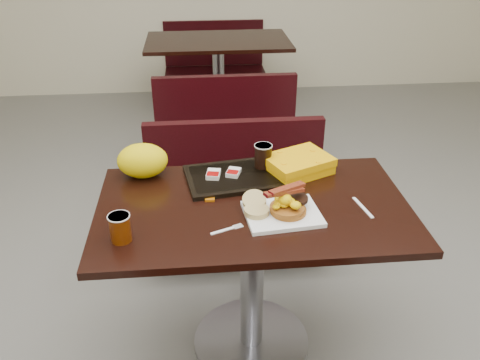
{
  "coord_description": "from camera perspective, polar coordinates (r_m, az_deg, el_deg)",
  "views": [
    {
      "loc": [
        -0.2,
        -1.61,
        1.77
      ],
      "look_at": [
        -0.04,
        0.08,
        0.82
      ],
      "focal_mm": 37.24,
      "sensor_mm": 36.0,
      "label": 1
    }
  ],
  "objects": [
    {
      "name": "table_near",
      "position": [
        2.14,
        1.4,
        -11.4
      ],
      "size": [
        1.2,
        0.7,
        0.75
      ],
      "primitive_type": null,
      "color": "black",
      "rests_on": "floor"
    },
    {
      "name": "condiment_syrup",
      "position": [
        1.95,
        -3.47,
        -2.2
      ],
      "size": [
        0.04,
        0.03,
        0.01
      ],
      "primitive_type": "cube",
      "rotation": [
        0.0,
        0.0,
        -0.08
      ],
      "color": "#A24E06",
      "rests_on": "table_near"
    },
    {
      "name": "condiment_ketchup",
      "position": [
        1.99,
        0.65,
        -1.33
      ],
      "size": [
        0.04,
        0.04,
        0.01
      ],
      "primitive_type": "cube",
      "rotation": [
        0.0,
        0.0,
        0.28
      ],
      "color": "#8C0504",
      "rests_on": "table_near"
    },
    {
      "name": "pancake_stack",
      "position": [
        1.84,
        5.56,
        -3.31
      ],
      "size": [
        0.14,
        0.14,
        0.03
      ],
      "primitive_type": "cylinder",
      "rotation": [
        0.0,
        0.0,
        -0.05
      ],
      "color": "brown",
      "rests_on": "platter"
    },
    {
      "name": "floor",
      "position": [
        2.4,
        1.29,
        -18.19
      ],
      "size": [
        6.0,
        7.0,
        0.01
      ],
      "primitive_type": "cube",
      "color": "gray",
      "rests_on": "ground"
    },
    {
      "name": "coffee_cup_far",
      "position": [
        2.13,
        2.66,
        2.78
      ],
      "size": [
        0.09,
        0.09,
        0.1
      ],
      "primitive_type": "cylinder",
      "rotation": [
        0.0,
        0.0,
        -0.33
      ],
      "color": "black",
      "rests_on": "tray"
    },
    {
      "name": "sausage_patty",
      "position": [
        1.87,
        6.49,
        -2.14
      ],
      "size": [
        0.1,
        0.1,
        0.01
      ],
      "primitive_type": "cylinder",
      "rotation": [
        0.0,
        0.0,
        -0.19
      ],
      "color": "black",
      "rests_on": "pancake_stack"
    },
    {
      "name": "hashbrown_sleeve_right",
      "position": [
        2.08,
        -0.76,
        0.88
      ],
      "size": [
        0.07,
        0.08,
        0.02
      ],
      "primitive_type": "cube",
      "rotation": [
        0.0,
        0.0,
        -0.34
      ],
      "color": "silver",
      "rests_on": "tray"
    },
    {
      "name": "knife",
      "position": [
        1.95,
        13.89,
        -3.07
      ],
      "size": [
        0.04,
        0.15,
        0.0
      ],
      "primitive_type": "cube",
      "rotation": [
        0.0,
        0.0,
        -1.38
      ],
      "color": "white",
      "rests_on": "table_near"
    },
    {
      "name": "muffin_bottom",
      "position": [
        1.83,
        1.91,
        -3.56
      ],
      "size": [
        0.12,
        0.12,
        0.02
      ],
      "primitive_type": "cylinder",
      "rotation": [
        0.0,
        0.0,
        -0.35
      ],
      "color": "tan",
      "rests_on": "platter"
    },
    {
      "name": "fork",
      "position": [
        1.77,
        -2.04,
        -5.84
      ],
      "size": [
        0.12,
        0.07,
        0.0
      ],
      "primitive_type": null,
      "rotation": [
        0.0,
        0.0,
        0.38
      ],
      "color": "white",
      "rests_on": "table_near"
    },
    {
      "name": "table_far",
      "position": [
        4.44,
        -2.45,
        11.06
      ],
      "size": [
        1.2,
        0.7,
        0.75
      ],
      "primitive_type": null,
      "color": "black",
      "rests_on": "floor"
    },
    {
      "name": "clamshell",
      "position": [
        2.14,
        6.66,
        1.8
      ],
      "size": [
        0.32,
        0.29,
        0.07
      ],
      "primitive_type": "cube",
      "rotation": [
        0.0,
        0.0,
        0.42
      ],
      "color": "#F1A704",
      "rests_on": "table_near"
    },
    {
      "name": "tray",
      "position": [
        2.09,
        -0.7,
        0.34
      ],
      "size": [
        0.43,
        0.33,
        0.02
      ],
      "primitive_type": "cube",
      "rotation": [
        0.0,
        0.0,
        0.15
      ],
      "color": "black",
      "rests_on": "table_near"
    },
    {
      "name": "bench_far_n",
      "position": [
        5.11,
        -2.89,
        13.36
      ],
      "size": [
        1.0,
        0.46,
        0.72
      ],
      "primitive_type": null,
      "color": "black",
      "rests_on": "floor"
    },
    {
      "name": "paper_bag",
      "position": [
        2.12,
        -11.1,
        2.2
      ],
      "size": [
        0.24,
        0.19,
        0.15
      ],
      "primitive_type": "ellipsoid",
      "rotation": [
        0.0,
        0.0,
        -0.19
      ],
      "color": "yellow",
      "rests_on": "table_near"
    },
    {
      "name": "hashbrown_sleeve_left",
      "position": [
        2.07,
        -3.06,
        0.67
      ],
      "size": [
        0.07,
        0.08,
        0.02
      ],
      "primitive_type": "cube",
      "rotation": [
        0.0,
        0.0,
        -0.19
      ],
      "color": "silver",
      "rests_on": "tray"
    },
    {
      "name": "bacon_strips",
      "position": [
        1.82,
        5.1,
        -1.27
      ],
      "size": [
        0.18,
        0.14,
        0.01
      ],
      "primitive_type": null,
      "rotation": [
        0.0,
        0.0,
        0.45
      ],
      "color": "#44040C",
      "rests_on": "scrambled_eggs"
    },
    {
      "name": "coffee_cup_near",
      "position": [
        1.75,
        -13.56,
        -5.38
      ],
      "size": [
        0.08,
        0.08,
        0.1
      ],
      "primitive_type": "cylinder",
      "rotation": [
        0.0,
        0.0,
        -0.06
      ],
      "color": "#7F3404",
      "rests_on": "table_near"
    },
    {
      "name": "bench_near_n",
      "position": [
        2.71,
        -0.27,
        -1.97
      ],
      "size": [
        1.0,
        0.46,
        0.72
      ],
      "primitive_type": null,
      "color": "black",
      "rests_on": "floor"
    },
    {
      "name": "muffin_top",
      "position": [
        1.87,
        1.64,
        -2.34
      ],
      "size": [
        0.11,
        0.11,
        0.05
      ],
      "primitive_type": "cylinder",
      "rotation": [
        0.38,
        0.0,
        -0.18
      ],
      "color": "tan",
      "rests_on": "platter"
    },
    {
      "name": "scrambled_eggs",
      "position": [
        1.82,
        5.19,
        -2.39
      ],
      "size": [
        0.1,
        0.09,
        0.05
      ],
      "primitive_type": "ellipsoid",
      "rotation": [
        0.0,
        0.0,
        0.06
      ],
      "color": "#EAC204",
      "rests_on": "pancake_stack"
    },
    {
      "name": "bench_far_s",
      "position": [
        3.78,
        -1.87,
        7.51
      ],
      "size": [
        1.0,
        0.46,
        0.72
      ],
      "primitive_type": null,
      "color": "black",
      "rests_on": "floor"
    },
    {
      "name": "platter",
      "position": [
        1.85,
        4.87,
        -3.9
      ],
      "size": [
        0.29,
        0.24,
        0.02
      ],
      "primitive_type": "cube",
      "rotation": [
        0.0,
        0.0,
        0.11
      ],
      "color": "white",
      "rests_on": "table_near"
    }
  ]
}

